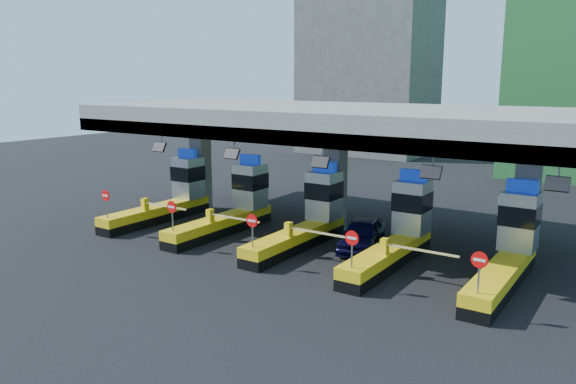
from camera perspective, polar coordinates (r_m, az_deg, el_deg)
The scene contains 9 objects.
ground at distance 29.41m, azimuth 1.87°, elevation -5.33°, with size 120.00×120.00×0.00m, color black.
toll_canopy at distance 30.74m, azimuth 4.79°, elevation 7.01°, with size 28.00×12.09×7.00m.
toll_lane_far_left at distance 35.40m, azimuth -11.75°, elevation -0.35°, with size 4.43×8.00×4.16m.
toll_lane_left at distance 32.10m, azimuth -5.45°, elevation -1.37°, with size 4.43×8.00×4.16m.
toll_lane_center at distance 29.27m, azimuth 2.18°, elevation -2.57°, with size 4.43×8.00×4.16m.
toll_lane_right at distance 27.09m, azimuth 11.25°, elevation -3.94°, with size 4.43×8.00×4.16m.
toll_lane_far_right at distance 25.70m, azimuth 21.63°, elevation -5.38°, with size 4.43×8.00×4.16m.
bg_building_concrete at distance 66.53m, azimuth 8.19°, elevation 11.75°, with size 14.00×10.00×18.00m, color #4C4C49.
van at distance 28.65m, azimuth 7.52°, elevation -4.26°, with size 1.84×4.57×1.56m, color black.
Camera 1 is at (14.82, -23.96, 8.46)m, focal length 35.00 mm.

